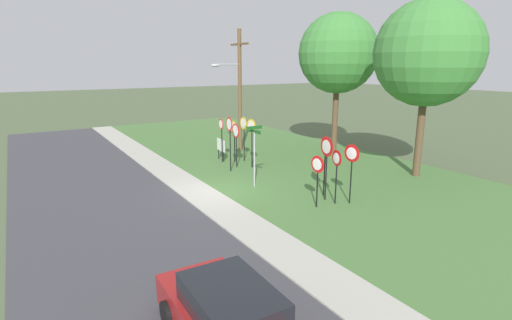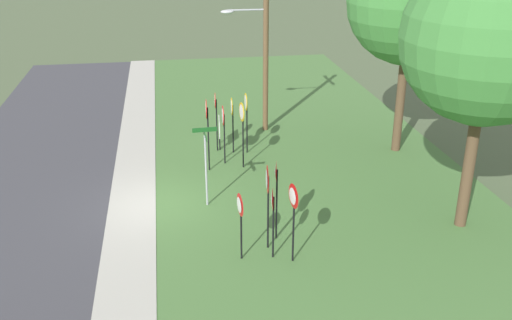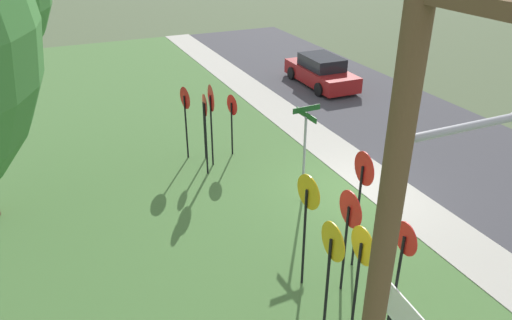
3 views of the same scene
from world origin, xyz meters
name	(u,v)px [view 1 (image 1 of 3)]	position (x,y,z in m)	size (l,w,h in m)	color
ground_plane	(218,192)	(0.00, 0.00, 0.00)	(160.00, 160.00, 0.00)	#4C5B3D
road_asphalt	(105,213)	(0.00, -4.80, 0.01)	(44.00, 6.40, 0.01)	#3D3D42
sidewalk_strip	(201,195)	(0.00, -0.80, 0.03)	(44.00, 1.60, 0.06)	#ADAA9E
grass_median	(321,173)	(0.00, 6.00, 0.02)	(44.00, 12.00, 0.04)	#477038
stop_sign_near_left	(221,131)	(-4.73, 2.59, 1.83)	(0.62, 0.11, 2.52)	black
stop_sign_near_right	(244,129)	(-4.30, 3.79, 1.92)	(0.72, 0.09, 2.58)	black
stop_sign_far_left	(236,135)	(-3.30, 2.74, 1.80)	(0.78, 0.10, 2.41)	black
stop_sign_far_center	(230,132)	(-2.73, 2.07, 2.14)	(0.74, 0.11, 2.87)	black
stop_sign_far_right	(234,132)	(-4.40, 3.22, 1.77)	(0.73, 0.10, 2.39)	black
stop_sign_center_tall	(251,132)	(-2.79, 3.42, 1.99)	(0.74, 0.12, 2.67)	black
yield_sign_near_left	(336,165)	(3.88, 3.34, 1.67)	(0.64, 0.13, 2.21)	black
yield_sign_near_right	(351,160)	(4.16, 3.86, 1.85)	(0.71, 0.15, 2.43)	black
yield_sign_far_left	(326,153)	(3.33, 3.29, 2.05)	(0.82, 0.12, 2.67)	black
yield_sign_far_right	(317,170)	(3.81, 2.42, 1.58)	(0.67, 0.13, 2.09)	black
yield_sign_center	(325,152)	(2.84, 3.64, 1.95)	(0.65, 0.15, 2.58)	black
street_name_post	(254,151)	(0.24, 1.76, 1.73)	(0.96, 0.82, 2.82)	#9EA0A8
utility_pole	(238,86)	(-6.99, 4.93, 4.18)	(2.10, 2.09, 7.61)	brown
notice_board	(221,146)	(-5.17, 2.76, 0.87)	(1.10, 0.12, 1.25)	black
oak_tree_left	(338,54)	(-3.59, 10.12, 6.16)	(4.89, 4.89, 8.59)	brown
oak_tree_right	(428,53)	(2.94, 9.71, 6.03)	(5.04, 5.04, 8.52)	brown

